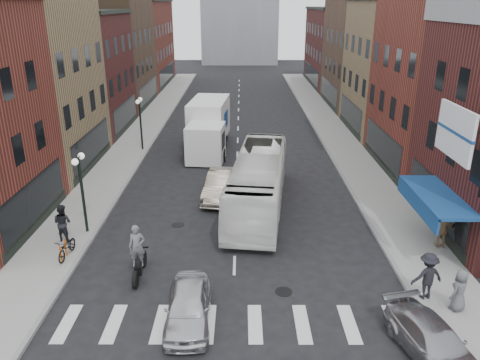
% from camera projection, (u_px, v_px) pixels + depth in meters
% --- Properties ---
extents(ground, '(160.00, 160.00, 0.00)m').
position_uv_depth(ground, '(234.00, 278.00, 19.66)').
color(ground, black).
rests_on(ground, ground).
extents(sidewalk_left, '(3.00, 74.00, 0.15)m').
position_uv_depth(sidewalk_left, '(139.00, 136.00, 40.22)').
color(sidewalk_left, gray).
rests_on(sidewalk_left, ground).
extents(sidewalk_right, '(3.00, 74.00, 0.15)m').
position_uv_depth(sidewalk_right, '(337.00, 136.00, 40.18)').
color(sidewalk_right, gray).
rests_on(sidewalk_right, ground).
extents(curb_left, '(0.20, 74.00, 0.16)m').
position_uv_depth(curb_left, '(157.00, 137.00, 40.24)').
color(curb_left, gray).
rests_on(curb_left, ground).
extents(curb_right, '(0.20, 74.00, 0.16)m').
position_uv_depth(curb_right, '(319.00, 137.00, 40.21)').
color(curb_right, gray).
rests_on(curb_right, ground).
extents(crosswalk_stripes, '(12.00, 2.20, 0.01)m').
position_uv_depth(crosswalk_stripes, '(233.00, 324.00, 16.86)').
color(crosswalk_stripes, silver).
rests_on(crosswalk_stripes, ground).
extents(bldg_left_mid_a, '(10.30, 10.20, 12.30)m').
position_uv_depth(bldg_left_mid_a, '(8.00, 79.00, 30.60)').
color(bldg_left_mid_a, '#917950').
rests_on(bldg_left_mid_a, ground).
extents(bldg_left_mid_b, '(10.30, 10.20, 10.30)m').
position_uv_depth(bldg_left_mid_b, '(64.00, 73.00, 40.30)').
color(bldg_left_mid_b, '#4B1C1A').
rests_on(bldg_left_mid_b, ground).
extents(bldg_left_far_a, '(10.30, 12.20, 13.30)m').
position_uv_depth(bldg_left_far_a, '(99.00, 44.00, 50.05)').
color(bldg_left_far_a, '#4B3725').
rests_on(bldg_left_far_a, ground).
extents(bldg_left_far_b, '(10.30, 16.20, 11.30)m').
position_uv_depth(bldg_left_far_b, '(129.00, 43.00, 63.49)').
color(bldg_left_far_b, maroon).
rests_on(bldg_left_far_b, ground).
extents(bldg_right_mid_a, '(10.30, 10.20, 14.30)m').
position_uv_depth(bldg_right_mid_a, '(469.00, 64.00, 30.17)').
color(bldg_right_mid_a, maroon).
rests_on(bldg_right_mid_a, ground).
extents(bldg_right_mid_b, '(10.30, 10.20, 11.30)m').
position_uv_depth(bldg_right_mid_b, '(413.00, 67.00, 40.05)').
color(bldg_right_mid_b, '#917950').
rests_on(bldg_right_mid_b, ground).
extents(bldg_right_far_a, '(10.30, 12.20, 12.30)m').
position_uv_depth(bldg_right_far_a, '(378.00, 49.00, 50.15)').
color(bldg_right_far_a, '#4B3725').
rests_on(bldg_right_far_a, ground).
extents(bldg_right_far_b, '(10.30, 16.20, 10.30)m').
position_uv_depth(bldg_right_far_b, '(349.00, 47.00, 63.59)').
color(bldg_right_far_b, '#4B1C1A').
rests_on(bldg_right_far_b, ground).
extents(awning_blue, '(1.80, 5.00, 0.78)m').
position_uv_depth(awning_blue, '(433.00, 197.00, 21.04)').
color(awning_blue, navy).
rests_on(awning_blue, ground).
extents(billboard_sign, '(1.52, 3.00, 3.70)m').
position_uv_depth(billboard_sign, '(457.00, 134.00, 17.93)').
color(billboard_sign, black).
rests_on(billboard_sign, ground).
extents(streetlamp_near, '(0.32, 1.22, 4.11)m').
position_uv_depth(streetlamp_near, '(81.00, 179.00, 22.39)').
color(streetlamp_near, black).
rests_on(streetlamp_near, ground).
extents(streetlamp_far, '(0.32, 1.22, 4.11)m').
position_uv_depth(streetlamp_far, '(140.00, 114.00, 35.47)').
color(streetlamp_far, black).
rests_on(streetlamp_far, ground).
extents(bike_rack, '(0.08, 0.68, 0.80)m').
position_uv_depth(bike_rack, '(63.00, 251.00, 20.70)').
color(bike_rack, '#D8590C').
rests_on(bike_rack, sidewalk_left).
extents(box_truck, '(3.16, 8.87, 3.77)m').
position_uv_depth(box_truck, '(208.00, 127.00, 35.95)').
color(box_truck, white).
rests_on(box_truck, ground).
extents(motorcycle_rider, '(0.71, 2.37, 2.41)m').
position_uv_depth(motorcycle_rider, '(138.00, 254.00, 19.32)').
color(motorcycle_rider, black).
rests_on(motorcycle_rider, ground).
extents(transit_bus, '(3.96, 11.35, 3.10)m').
position_uv_depth(transit_bus, '(258.00, 182.00, 25.90)').
color(transit_bus, white).
rests_on(transit_bus, ground).
extents(sedan_left_near, '(1.72, 3.98, 1.34)m').
position_uv_depth(sedan_left_near, '(188.00, 306.00, 16.74)').
color(sedan_left_near, silver).
rests_on(sedan_left_near, ground).
extents(sedan_left_far, '(2.26, 4.93, 1.57)m').
position_uv_depth(sedan_left_far, '(222.00, 185.00, 27.54)').
color(sedan_left_far, '#BAAD97').
rests_on(sedan_left_far, ground).
extents(curb_car, '(2.65, 4.47, 1.21)m').
position_uv_depth(curb_car, '(434.00, 343.00, 15.03)').
color(curb_car, '#A7A7AB').
rests_on(curb_car, ground).
extents(parked_bicycle, '(0.71, 1.78, 0.92)m').
position_uv_depth(parked_bicycle, '(67.00, 247.00, 20.89)').
color(parked_bicycle, black).
rests_on(parked_bicycle, sidewalk_left).
extents(ped_left_solo, '(1.01, 0.78, 1.84)m').
position_uv_depth(ped_left_solo, '(63.00, 223.00, 22.17)').
color(ped_left_solo, black).
rests_on(ped_left_solo, sidewalk_left).
extents(ped_right_a, '(1.32, 0.82, 1.91)m').
position_uv_depth(ped_right_a, '(427.00, 276.00, 17.79)').
color(ped_right_a, black).
rests_on(ped_right_a, sidewalk_right).
extents(ped_right_b, '(1.10, 0.72, 1.72)m').
position_uv_depth(ped_right_b, '(443.00, 230.00, 21.56)').
color(ped_right_b, '#98744D').
rests_on(ped_right_b, sidewalk_right).
extents(ped_right_c, '(0.97, 0.90, 1.66)m').
position_uv_depth(ped_right_c, '(460.00, 290.00, 17.13)').
color(ped_right_c, '#55565C').
rests_on(ped_right_c, sidewalk_right).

